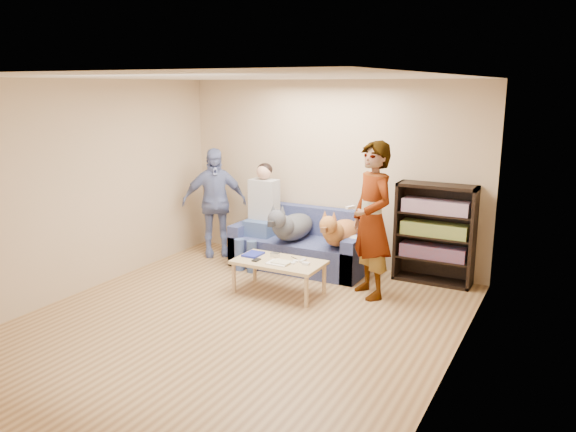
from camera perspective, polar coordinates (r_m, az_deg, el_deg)
The scene contains 27 objects.
ground at distance 6.23m, azimuth -5.26°, elevation -10.80°, with size 5.00×5.00×0.00m, color olive.
ceiling at distance 5.69m, azimuth -5.83°, elevation 13.87°, with size 5.00×5.00×0.00m, color white.
wall_back at distance 7.99m, azimuth 4.37°, elevation 4.33°, with size 4.50×4.50×0.00m, color tan.
wall_front at distance 4.05m, azimuth -25.40°, elevation -5.74°, with size 4.50×4.50×0.00m, color tan.
wall_left at distance 7.29m, azimuth -20.51°, elevation 2.66°, with size 5.00×5.00×0.00m, color tan.
wall_right at distance 4.98m, azimuth 16.67°, elevation -1.62°, with size 5.00×5.00×0.00m, color tan.
blanket at distance 7.44m, azimuth 6.86°, elevation -2.63°, with size 0.47×0.40×0.16m, color #ADADB2.
person_standing_right at distance 6.77m, azimuth 8.53°, elevation -0.44°, with size 0.69×0.45×1.89m, color gray.
person_standing_left at distance 8.46m, azimuth -7.50°, elevation 1.39°, with size 0.95×0.40×1.63m, color #7786BE.
held_controller at distance 6.62m, azimuth 6.37°, elevation 0.87°, with size 0.04×0.13×0.03m, color silver.
notebook_blue at distance 7.13m, azimuth -3.57°, elevation -3.90°, with size 0.20×0.26×0.03m, color #1C269A.
papers at distance 6.80m, azimuth -0.97°, elevation -4.80°, with size 0.26×0.20×0.01m, color white.
magazine at distance 6.79m, azimuth -0.67°, elevation -4.68°, with size 0.22×0.17×0.01m, color beige.
camera_silver at distance 7.05m, azimuth -1.32°, elevation -3.98°, with size 0.11×0.06×0.05m, color silver.
controller_a at distance 6.86m, azimuth 1.52°, elevation -4.56°, with size 0.04×0.13×0.03m, color silver.
controller_b at distance 6.76m, azimuth 1.83°, elevation -4.84°, with size 0.09×0.06×0.03m, color white.
headphone_cup_a at distance 6.79m, azimuth 0.47°, elevation -4.78°, with size 0.07×0.07×0.02m, color white.
headphone_cup_b at distance 6.86m, azimuth 0.77°, elevation -4.60°, with size 0.07×0.07×0.02m, color white.
pen_orange at distance 6.78m, azimuth -1.74°, elevation -4.88°, with size 0.01×0.01×0.14m, color #C1581B.
pen_black at distance 7.00m, azimuth 0.64°, elevation -4.28°, with size 0.01×0.01×0.14m, color black.
wallet at distance 6.92m, azimuth -3.24°, elevation -4.48°, with size 0.07×0.12×0.01m, color black.
sofa at distance 7.96m, azimuth 1.43°, elevation -3.20°, with size 1.90×0.85×0.82m.
person_seated at distance 8.01m, azimuth -2.79°, elevation 0.52°, with size 0.40×0.73×1.47m.
dog_gray at distance 7.71m, azimuth 0.29°, elevation -1.03°, with size 0.40×1.25×0.58m.
dog_tan at distance 7.49m, azimuth 5.24°, elevation -1.60°, with size 0.38×1.15×0.55m.
coffee_table at distance 6.92m, azimuth -0.93°, elevation -4.94°, with size 1.10×0.60×0.42m.
bookshelf at distance 7.48m, azimuth 14.70°, elevation -1.54°, with size 1.00×0.34×1.30m.
Camera 1 is at (3.14, -4.74, 2.53)m, focal length 35.00 mm.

